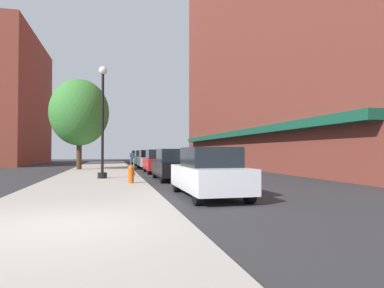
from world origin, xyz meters
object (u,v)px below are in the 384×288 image
(lamppost, at_px, (103,120))
(fire_hydrant, at_px, (131,174))
(parking_meter_near, at_px, (134,162))
(car_white, at_px, (209,173))
(tree_near, at_px, (79,113))
(car_blue, at_px, (138,157))
(car_red, at_px, (158,162))
(parking_meter_far, at_px, (131,160))
(car_silver, at_px, (149,160))
(car_black, at_px, (173,165))
(car_green, at_px, (143,158))

(lamppost, xyz_separation_m, fire_hydrant, (1.32, -3.09, -2.68))
(parking_meter_near, bearing_deg, car_white, -77.29)
(tree_near, bearing_deg, car_blue, 69.42)
(parking_meter_near, distance_m, car_red, 4.66)
(car_red, bearing_deg, lamppost, -123.58)
(parking_meter_near, bearing_deg, parking_meter_far, 90.00)
(car_blue, bearing_deg, car_white, -90.46)
(car_silver, bearing_deg, parking_meter_near, -100.04)
(lamppost, distance_m, car_silver, 12.49)
(parking_meter_far, bearing_deg, car_black, -68.73)
(tree_near, xyz_separation_m, car_white, (5.73, -17.06, -3.82))
(car_green, height_order, car_blue, same)
(car_white, height_order, car_red, same)
(parking_meter_near, xyz_separation_m, car_silver, (1.95, 10.46, -0.14))
(car_red, bearing_deg, fire_hydrant, -105.07)
(car_red, distance_m, car_blue, 19.45)
(car_green, bearing_deg, car_blue, 90.21)
(parking_meter_far, xyz_separation_m, car_silver, (1.95, 7.36, -0.14))
(car_white, bearing_deg, parking_meter_near, 100.64)
(parking_meter_far, bearing_deg, car_red, 29.95)
(fire_hydrant, relative_size, car_green, 0.18)
(fire_hydrant, relative_size, car_black, 0.18)
(fire_hydrant, xyz_separation_m, tree_near, (-3.40, 12.73, 4.11))
(parking_meter_near, height_order, car_red, car_red)
(lamppost, height_order, car_silver, lamppost)
(fire_hydrant, xyz_separation_m, car_white, (2.33, -4.32, 0.29))
(fire_hydrant, height_order, car_black, car_black)
(car_black, bearing_deg, car_red, 90.21)
(lamppost, bearing_deg, tree_near, 102.15)
(car_white, distance_m, car_silver, 19.11)
(parking_meter_far, bearing_deg, lamppost, -111.45)
(car_green, distance_m, car_blue, 6.83)
(parking_meter_far, distance_m, car_red, 2.25)
(car_black, height_order, car_green, same)
(car_black, relative_size, car_green, 1.00)
(car_white, relative_size, car_black, 1.00)
(car_red, xyz_separation_m, car_silver, (0.00, 6.23, 0.00))
(car_black, xyz_separation_m, car_silver, (0.00, 12.37, 0.00))
(tree_near, xyz_separation_m, car_black, (5.73, -10.31, -3.82))
(car_black, height_order, car_silver, same)
(lamppost, xyz_separation_m, car_white, (3.66, -7.41, -2.39))
(car_white, bearing_deg, lamppost, 114.19)
(car_green, bearing_deg, car_silver, -89.79)
(parking_meter_far, distance_m, car_silver, 7.61)
(tree_near, relative_size, car_silver, 1.66)
(parking_meter_near, height_order, car_silver, car_silver)
(car_black, bearing_deg, car_blue, 90.21)
(fire_hydrant, distance_m, parking_meter_far, 7.45)
(parking_meter_far, bearing_deg, parking_meter_near, -90.00)
(lamppost, relative_size, tree_near, 0.82)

